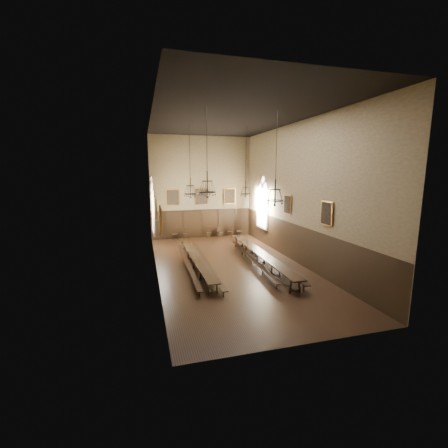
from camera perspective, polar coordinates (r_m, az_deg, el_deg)
name	(u,v)px	position (r m, az deg, el deg)	size (l,w,h in m)	color
floor	(230,267)	(19.09, 1.12, -8.11)	(9.00, 18.00, 0.02)	black
ceiling	(230,117)	(18.42, 1.22, 19.64)	(9.00, 18.00, 0.02)	black
wall_back	(201,188)	(26.95, -4.31, 6.91)	(9.00, 0.02, 9.00)	#877353
wall_front	(310,216)	(9.95, 16.06, 1.47)	(9.00, 0.02, 9.00)	#877353
wall_left	(154,197)	(17.48, -13.21, 5.07)	(0.02, 18.00, 9.00)	#877353
wall_right	(297,194)	(19.96, 13.75, 5.62)	(0.02, 18.00, 9.00)	#877353
wainscot_panelling	(230,247)	(18.74, 1.14, -4.44)	(9.00, 18.00, 2.50)	black
table_left	(197,263)	(18.59, -5.16, -7.48)	(0.74, 9.02, 0.70)	black
table_right	(261,258)	(19.46, 6.97, -6.53)	(1.02, 10.55, 0.82)	black
bench_left_outer	(188,265)	(18.59, -6.92, -7.78)	(0.46, 9.29, 0.42)	black
bench_left_inner	(205,263)	(18.85, -3.60, -7.41)	(0.51, 10.13, 0.46)	black
bench_right_inner	(251,260)	(19.59, 5.25, -6.81)	(0.86, 9.48, 0.43)	black
bench_right_outer	(268,259)	(19.80, 8.39, -6.62)	(0.70, 10.43, 0.47)	black
chair_1	(175,236)	(26.72, -9.27, -2.30)	(0.46, 0.46, 1.01)	black
chair_2	(186,236)	(26.77, -7.26, -2.22)	(0.46, 0.46, 1.01)	black
chair_4	(209,234)	(27.14, -2.86, -2.00)	(0.50, 0.50, 1.00)	black
chair_5	(220,234)	(27.41, -0.79, -1.94)	(0.48, 0.48, 0.90)	black
chair_6	(230,233)	(27.62, 1.07, -1.77)	(0.51, 0.51, 1.01)	black
chair_7	(239,233)	(27.85, 2.93, -1.72)	(0.48, 0.48, 0.96)	black
chandelier_back_left	(190,189)	(20.10, -6.41, 6.58)	(0.86, 0.86, 4.71)	black
chandelier_back_right	(246,189)	(21.34, 4.13, 6.72)	(0.75, 0.75, 4.78)	black
chandelier_front_left	(207,187)	(15.18, -3.20, 7.11)	(0.86, 0.86, 4.27)	black
chandelier_front_right	(275,195)	(16.33, 9.70, 5.45)	(0.92, 0.92, 4.80)	black
portrait_back_0	(173,197)	(26.50, -9.78, 5.01)	(1.10, 0.12, 1.40)	#C98130
portrait_back_1	(202,197)	(26.88, -4.23, 5.20)	(1.10, 0.12, 1.40)	#C98130
portrait_back_2	(230,196)	(27.50, 1.11, 5.33)	(1.10, 0.12, 1.40)	#C98130
portrait_left_0	(156,209)	(18.56, -12.84, 2.87)	(0.12, 1.00, 1.30)	#C98130
portrait_left_1	(161,220)	(14.10, -11.99, 0.74)	(0.12, 1.00, 1.30)	#C98130
portrait_right_0	(288,205)	(20.85, 12.01, 3.65)	(0.12, 1.00, 1.30)	#C98130
portrait_right_1	(327,213)	(17.01, 18.95, 1.96)	(0.12, 1.00, 1.30)	#C98130
window_right	(263,202)	(24.96, 7.36, 4.09)	(0.20, 2.20, 4.60)	white
window_left	(153,206)	(23.06, -13.46, 3.42)	(0.20, 2.20, 4.60)	white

